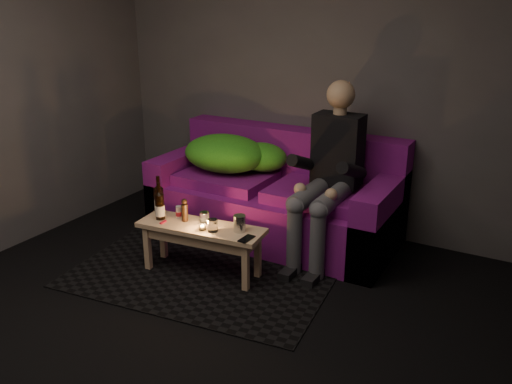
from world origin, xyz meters
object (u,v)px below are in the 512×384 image
at_px(coffee_table, 201,234).
at_px(steel_cup, 240,223).
at_px(person, 329,170).
at_px(beer_bottle_a, 159,200).
at_px(sofa, 277,200).
at_px(beer_bottle_b, 160,206).

bearing_deg(coffee_table, steel_cup, 9.98).
height_order(person, beer_bottle_a, person).
bearing_deg(steel_cup, sofa, 99.76).
bearing_deg(person, beer_bottle_b, -142.38).
xyz_separation_m(person, steel_cup, (-0.39, -0.71, -0.27)).
bearing_deg(steel_cup, person, 60.89).
bearing_deg(person, steel_cup, -119.11).
relative_size(person, coffee_table, 1.41).
bearing_deg(sofa, beer_bottle_b, -117.12).
bearing_deg(beer_bottle_a, sofa, 56.94).
height_order(sofa, coffee_table, sofa).
bearing_deg(person, beer_bottle_a, -147.45).
xyz_separation_m(beer_bottle_a, steel_cup, (0.73, 0.01, -0.05)).
height_order(person, steel_cup, person).
bearing_deg(coffee_table, beer_bottle_b, -172.66).
distance_m(beer_bottle_a, beer_bottle_b, 0.12).
height_order(sofa, person, person).
distance_m(person, coffee_table, 1.11).
bearing_deg(beer_bottle_a, steel_cup, 0.77).
height_order(sofa, beer_bottle_a, sofa).
height_order(person, coffee_table, person).
distance_m(beer_bottle_a, steel_cup, 0.73).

